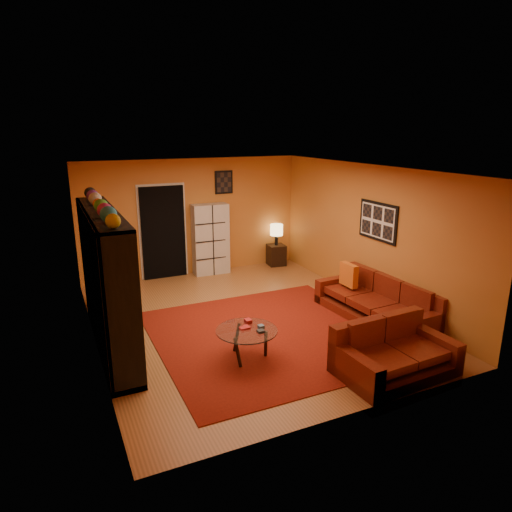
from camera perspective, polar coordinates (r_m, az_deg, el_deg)
name	(u,v)px	position (r m, az deg, el deg)	size (l,w,h in m)	color
floor	(247,320)	(8.05, -1.12, -7.99)	(6.00, 6.00, 0.00)	brown
ceiling	(246,169)	(7.40, -1.23, 10.78)	(6.00, 6.00, 0.00)	white
wall_back	(193,217)	(10.37, -7.89, 4.82)	(6.00, 6.00, 0.00)	#BC6C29
wall_front	(357,311)	(5.16, 12.49, -6.75)	(6.00, 6.00, 0.00)	#BC6C29
wall_left	(89,267)	(7.04, -20.14, -1.24)	(6.00, 6.00, 0.00)	#BC6C29
wall_right	(367,234)	(8.90, 13.75, 2.70)	(6.00, 6.00, 0.00)	#BC6C29
rug	(270,334)	(7.51, 1.78, -9.76)	(3.60, 3.60, 0.01)	#60120B
doorway	(163,233)	(10.21, -11.52, 2.87)	(0.95, 0.10, 2.04)	black
wall_art_right	(378,221)	(8.60, 15.01, 4.21)	(0.03, 1.00, 0.70)	black
wall_art_back	(224,182)	(10.48, -4.04, 9.19)	(0.42, 0.03, 0.52)	black
entertainment_unit	(107,281)	(7.13, -18.16, -2.96)	(0.45, 3.00, 2.10)	black
tv	(111,287)	(7.08, -17.63, -3.66)	(0.12, 0.90, 0.52)	black
sofa	(379,303)	(8.31, 15.16, -5.68)	(1.07, 2.36, 0.85)	#55140B
loveseat	(391,352)	(6.63, 16.55, -11.44)	(1.61, 1.01, 0.85)	#55140B
throw_pillow	(349,275)	(8.57, 11.52, -2.31)	(0.12, 0.42, 0.42)	#D45E17
coffee_table	(247,333)	(6.63, -1.17, -9.60)	(0.89, 0.89, 0.44)	silver
storage_cabinet	(211,239)	(10.39, -5.70, 2.10)	(0.80, 0.36, 1.60)	beige
bowl_chair	(117,289)	(8.99, -16.95, -3.93)	(0.73, 0.73, 0.60)	black
side_table	(276,255)	(11.12, 2.54, 0.14)	(0.40, 0.40, 0.50)	black
table_lamp	(276,230)	(10.97, 2.58, 3.21)	(0.31, 0.31, 0.51)	black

